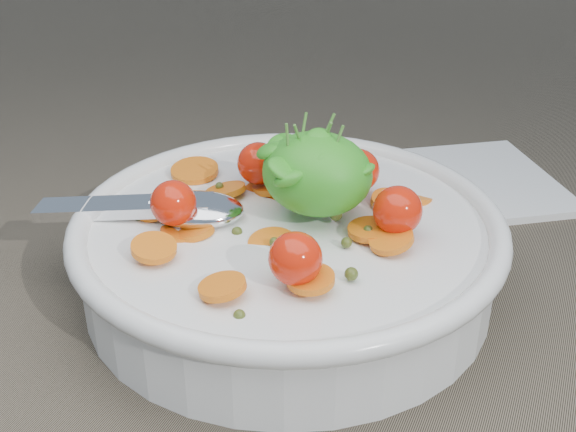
% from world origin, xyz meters
% --- Properties ---
extents(ground, '(6.00, 6.00, 0.00)m').
position_xyz_m(ground, '(0.00, 0.00, 0.00)').
color(ground, '#685D4A').
rests_on(ground, ground).
extents(bowl, '(0.32, 0.29, 0.13)m').
position_xyz_m(bowl, '(0.00, 0.02, 0.03)').
color(bowl, white).
rests_on(bowl, ground).
extents(napkin, '(0.23, 0.23, 0.01)m').
position_xyz_m(napkin, '(0.08, 0.23, 0.00)').
color(napkin, white).
rests_on(napkin, ground).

